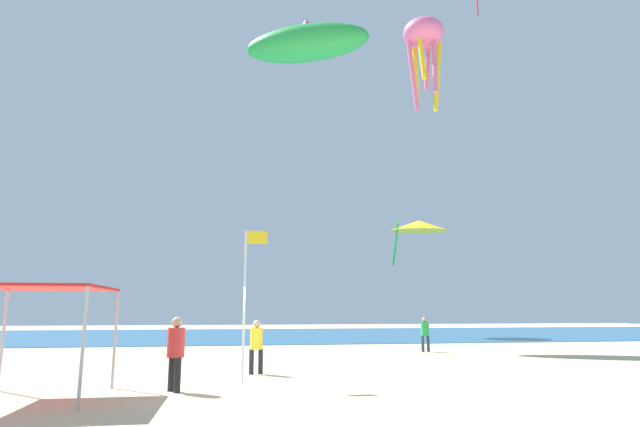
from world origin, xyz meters
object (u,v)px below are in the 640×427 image
person_central (176,347)px  person_leftmost (256,342)px  kite_inflatable_green (306,43)px  canopy_tent (43,292)px  kite_octopus_pink (424,38)px  person_near_tent (425,331)px  banner_flag (247,291)px  kite_delta_yellow (419,226)px

person_central → person_leftmost: bearing=-66.0°
person_central → kite_inflatable_green: size_ratio=0.20×
canopy_tent → kite_octopus_pink: size_ratio=0.60×
person_near_tent → kite_inflatable_green: size_ratio=0.18×
person_near_tent → kite_octopus_pink: (0.46, -0.11, 14.68)m
person_central → person_near_tent: bearing=-77.1°
person_leftmost → banner_flag: bearing=-112.6°
banner_flag → kite_delta_yellow: (13.23, 22.26, 5.67)m
kite_octopus_pink → kite_delta_yellow: kite_octopus_pink is taller
canopy_tent → banner_flag: (4.52, 1.70, 0.12)m
person_central → kite_delta_yellow: size_ratio=0.39×
canopy_tent → person_near_tent: 17.03m
person_central → kite_inflatable_green: kite_inflatable_green is taller
person_near_tent → kite_octopus_pink: size_ratio=0.32×
canopy_tent → person_near_tent: (12.99, 10.92, -1.35)m
canopy_tent → person_leftmost: size_ratio=1.88×
canopy_tent → kite_octopus_pink: 21.80m
canopy_tent → kite_delta_yellow: 30.38m
kite_octopus_pink → kite_inflatable_green: size_ratio=0.58×
kite_octopus_pink → kite_delta_yellow: 15.75m
kite_delta_yellow → kite_inflatable_green: bearing=-146.6°
banner_flag → kite_delta_yellow: size_ratio=0.92×
person_near_tent → person_central: person_central is taller
banner_flag → kite_octopus_pink: size_ratio=0.81×
person_near_tent → banner_flag: 12.61m
banner_flag → canopy_tent: bearing=-159.4°
canopy_tent → person_central: bearing=12.0°
kite_delta_yellow → person_near_tent: bearing=-110.2°
person_near_tent → person_leftmost: bearing=-147.3°
kite_delta_yellow → kite_octopus_pink: bearing=-108.3°
canopy_tent → person_central: canopy_tent is taller
person_central → kite_octopus_pink: (10.60, 10.21, 14.59)m
canopy_tent → kite_inflatable_green: 25.51m
kite_delta_yellow → canopy_tent: bearing=-126.6°
person_near_tent → canopy_tent: bearing=-148.9°
banner_flag → kite_octopus_pink: 18.36m
person_central → kite_inflatable_green: bearing=-50.4°
kite_octopus_pink → kite_delta_yellow: (4.31, 13.14, -7.53)m
person_leftmost → kite_octopus_pink: bearing=27.8°
person_leftmost → person_central: bearing=-135.4°
person_leftmost → banner_flag: 2.52m
person_central → kite_octopus_pink: 20.72m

